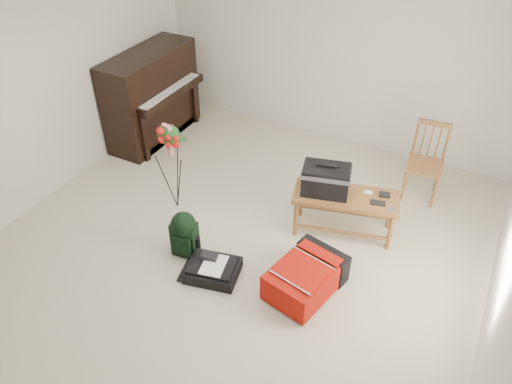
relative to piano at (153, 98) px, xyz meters
The scene contains 11 objects.
floor 2.77m from the piano, 36.20° to the right, with size 5.00×5.50×0.01m, color beige.
ceiling 3.31m from the piano, 36.20° to the right, with size 5.00×5.50×0.01m, color white.
wall_back 2.55m from the piano, 27.74° to the left, with size 5.00×0.04×2.50m, color beige.
wall_left 1.76m from the piano, 101.09° to the right, with size 0.04×5.50×2.50m, color beige.
piano is the anchor object (origin of this frame).
bench 3.03m from the piano, 14.01° to the right, with size 1.19×0.72×0.86m.
dining_chair 3.72m from the piano, ahead, with size 0.45×0.45×0.94m.
red_suitcase 3.54m from the piano, 28.74° to the right, with size 0.67×0.87×0.33m.
black_duffel 2.99m from the piano, 42.46° to the right, with size 0.60×0.52×0.22m.
green_backpack 2.57m from the piano, 46.61° to the right, with size 0.29×0.27×0.53m.
flower_stand 1.73m from the piano, 45.55° to the right, with size 0.45×0.45×1.14m.
Camera 1 is at (2.01, -3.32, 3.75)m, focal length 35.00 mm.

